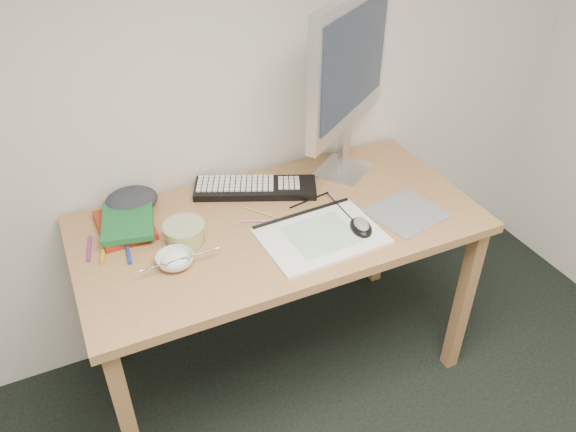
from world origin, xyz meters
name	(u,v)px	position (x,y,z in m)	size (l,w,h in m)	color
desk	(279,239)	(0.26, 1.43, 0.67)	(1.40, 0.70, 0.75)	#A6774C
mousepad	(407,213)	(0.69, 1.28, 0.75)	(0.24, 0.22, 0.00)	gray
sketchpad	(321,236)	(0.34, 1.28, 0.76)	(0.40, 0.28, 0.01)	white
keyboard	(255,188)	(0.25, 1.64, 0.76)	(0.45, 0.14, 0.03)	black
monitor	(349,68)	(0.62, 1.63, 1.17)	(0.49, 0.37, 0.68)	silver
mouse	(361,224)	(0.48, 1.25, 0.78)	(0.07, 0.11, 0.04)	black
rice_bowl	(175,260)	(-0.14, 1.35, 0.77)	(0.12, 0.12, 0.04)	white
chopsticks	(180,259)	(-0.13, 1.32, 0.79)	(0.02, 0.02, 0.24)	silver
fruit_tub	(185,233)	(-0.07, 1.45, 0.78)	(0.14, 0.14, 0.07)	#E8CD52
book_red	(125,225)	(-0.24, 1.61, 0.76)	(0.17, 0.23, 0.02)	maroon
book_green	(128,221)	(-0.23, 1.60, 0.78)	(0.17, 0.23, 0.02)	#175C2A
cloth_lump	(131,200)	(-0.19, 1.72, 0.78)	(0.16, 0.13, 0.07)	#25282C
pencil_pink	(269,221)	(0.22, 1.44, 0.75)	(0.01, 0.01, 0.20)	#CD6684
pencil_tan	(263,213)	(0.22, 1.49, 0.75)	(0.01, 0.01, 0.16)	tan
pencil_black	(309,200)	(0.41, 1.50, 0.75)	(0.01, 0.01, 0.18)	black
marker_blue	(128,251)	(-0.26, 1.47, 0.76)	(0.01, 0.01, 0.13)	#1C2E9B
marker_orange	(104,249)	(-0.33, 1.52, 0.76)	(0.01, 0.01, 0.14)	orange
marker_purple	(89,249)	(-0.37, 1.54, 0.76)	(0.01, 0.01, 0.13)	#702485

